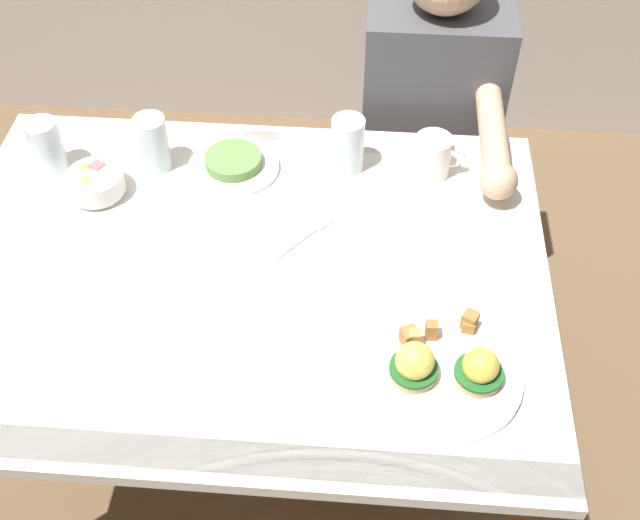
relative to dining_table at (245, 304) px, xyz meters
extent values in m
plane|color=brown|center=(0.00, 0.00, -0.63)|extent=(6.00, 6.00, 0.00)
cube|color=white|center=(0.00, 0.00, 0.09)|extent=(1.20, 0.90, 0.03)
cube|color=#B23838|center=(0.00, -0.40, 0.10)|extent=(1.20, 0.06, 0.00)
cube|color=#B23838|center=(0.00, 0.40, 0.10)|extent=(1.20, 0.06, 0.00)
cube|color=brown|center=(-0.55, 0.40, -0.28)|extent=(0.06, 0.06, 0.71)
cube|color=brown|center=(0.55, 0.40, -0.28)|extent=(0.06, 0.06, 0.71)
cylinder|color=white|center=(0.39, -0.22, 0.11)|extent=(0.27, 0.27, 0.01)
cylinder|color=tan|center=(0.33, -0.23, 0.13)|extent=(0.08, 0.08, 0.02)
cylinder|color=#236028|center=(0.33, -0.23, 0.14)|extent=(0.08, 0.08, 0.01)
sphere|color=#F7DB56|center=(0.33, -0.23, 0.16)|extent=(0.07, 0.07, 0.07)
cylinder|color=tan|center=(0.44, -0.23, 0.13)|extent=(0.08, 0.08, 0.02)
cylinder|color=#236028|center=(0.44, -0.23, 0.14)|extent=(0.08, 0.08, 0.01)
sphere|color=yellow|center=(0.44, -0.23, 0.16)|extent=(0.06, 0.06, 0.06)
cube|color=#AD7038|center=(0.33, -0.16, 0.14)|extent=(0.04, 0.04, 0.03)
cube|color=tan|center=(0.33, -0.17, 0.14)|extent=(0.02, 0.02, 0.04)
cube|color=#AD7038|center=(0.43, -0.12, 0.13)|extent=(0.03, 0.03, 0.02)
cube|color=#AD7038|center=(0.43, -0.12, 0.14)|extent=(0.03, 0.03, 0.04)
cube|color=#AD7038|center=(0.36, -0.15, 0.14)|extent=(0.02, 0.02, 0.04)
cylinder|color=white|center=(-0.33, 0.19, 0.11)|extent=(0.10, 0.10, 0.01)
cylinder|color=white|center=(-0.33, 0.19, 0.14)|extent=(0.12, 0.12, 0.04)
cube|color=#EA6B70|center=(-0.33, 0.22, 0.15)|extent=(0.04, 0.04, 0.03)
cube|color=#F4DB66|center=(-0.33, 0.19, 0.14)|extent=(0.03, 0.03, 0.02)
cube|color=#B7E093|center=(-0.32, 0.21, 0.14)|extent=(0.02, 0.02, 0.02)
cube|color=#F4DB66|center=(-0.33, 0.19, 0.14)|extent=(0.03, 0.03, 0.02)
cube|color=#F4A85B|center=(-0.36, 0.21, 0.15)|extent=(0.03, 0.03, 0.02)
cube|color=#EA6B70|center=(-0.34, 0.18, 0.13)|extent=(0.03, 0.03, 0.03)
cube|color=#F4DB66|center=(-0.35, 0.17, 0.15)|extent=(0.03, 0.03, 0.02)
cube|color=#B7E093|center=(-0.34, 0.17, 0.15)|extent=(0.03, 0.03, 0.02)
cube|color=#EA6B70|center=(-0.33, 0.19, 0.14)|extent=(0.04, 0.04, 0.03)
cylinder|color=white|center=(0.37, 0.31, 0.15)|extent=(0.08, 0.08, 0.09)
cylinder|color=black|center=(0.37, 0.31, 0.20)|extent=(0.07, 0.07, 0.01)
torus|color=white|center=(0.42, 0.31, 0.16)|extent=(0.06, 0.01, 0.06)
cube|color=silver|center=(0.10, 0.08, 0.11)|extent=(0.09, 0.10, 0.00)
cube|color=silver|center=(0.15, 0.14, 0.11)|extent=(0.04, 0.04, 0.00)
cylinder|color=silver|center=(0.19, 0.32, 0.17)|extent=(0.07, 0.07, 0.13)
cylinder|color=silver|center=(0.19, 0.32, 0.15)|extent=(0.06, 0.06, 0.09)
cylinder|color=silver|center=(-0.46, 0.26, 0.17)|extent=(0.07, 0.07, 0.12)
cylinder|color=silver|center=(-0.46, 0.26, 0.15)|extent=(0.06, 0.06, 0.09)
cylinder|color=silver|center=(-0.23, 0.29, 0.17)|extent=(0.07, 0.07, 0.13)
cylinder|color=silver|center=(-0.23, 0.29, 0.14)|extent=(0.06, 0.06, 0.07)
cylinder|color=white|center=(-0.06, 0.29, 0.11)|extent=(0.20, 0.20, 0.01)
cylinder|color=#66934C|center=(-0.06, 0.29, 0.13)|extent=(0.12, 0.12, 0.02)
cylinder|color=#33333D|center=(0.30, 0.53, -0.41)|extent=(0.11, 0.11, 0.45)
cylinder|color=#33333D|center=(0.48, 0.53, -0.41)|extent=(0.11, 0.11, 0.45)
cube|color=#4C4C51|center=(0.39, 0.63, 0.07)|extent=(0.34, 0.20, 0.50)
cylinder|color=#DBAD89|center=(0.51, 0.38, 0.17)|extent=(0.06, 0.30, 0.06)
sphere|color=#DBAD89|center=(0.51, 0.23, 0.17)|extent=(0.08, 0.08, 0.08)
camera|label=1|loc=(0.23, -0.99, 1.24)|focal=43.57mm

